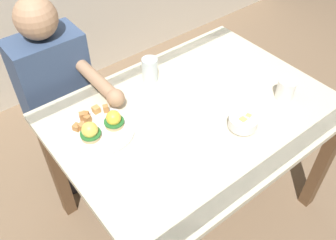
% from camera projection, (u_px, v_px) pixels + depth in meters
% --- Properties ---
extents(ground_plane, '(6.00, 6.00, 0.00)m').
position_uv_depth(ground_plane, '(189.00, 205.00, 2.11)').
color(ground_plane, '#7F664C').
extents(dining_table, '(1.20, 0.90, 0.74)m').
position_uv_depth(dining_table, '(194.00, 128.00, 1.67)').
color(dining_table, beige).
rests_on(dining_table, ground_plane).
extents(eggs_benedict_plate, '(0.27, 0.27, 0.09)m').
position_uv_depth(eggs_benedict_plate, '(101.00, 128.00, 1.49)').
color(eggs_benedict_plate, white).
rests_on(eggs_benedict_plate, dining_table).
extents(fruit_bowl, '(0.12, 0.12, 0.06)m').
position_uv_depth(fruit_bowl, '(243.00, 122.00, 1.50)').
color(fruit_bowl, white).
rests_on(fruit_bowl, dining_table).
extents(coffee_mug, '(0.11, 0.08, 0.09)m').
position_uv_depth(coffee_mug, '(286.00, 89.00, 1.63)').
color(coffee_mug, white).
rests_on(coffee_mug, dining_table).
extents(fork, '(0.08, 0.15, 0.00)m').
position_uv_depth(fork, '(207.00, 82.00, 1.74)').
color(fork, silver).
rests_on(fork, dining_table).
extents(water_glass_near, '(0.07, 0.07, 0.12)m').
position_uv_depth(water_glass_near, '(150.00, 71.00, 1.72)').
color(water_glass_near, silver).
rests_on(water_glass_near, dining_table).
extents(diner_person, '(0.34, 0.54, 1.14)m').
position_uv_depth(diner_person, '(59.00, 92.00, 1.83)').
color(diner_person, '#33333D').
rests_on(diner_person, ground_plane).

